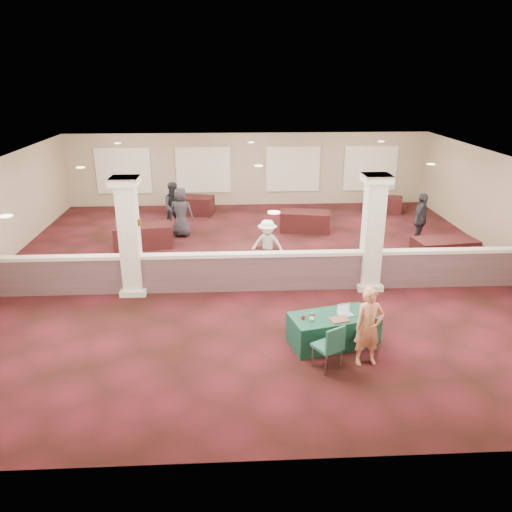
{
  "coord_description": "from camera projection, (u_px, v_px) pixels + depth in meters",
  "views": [
    {
      "loc": [
        -0.83,
        -14.17,
        5.71
      ],
      "look_at": [
        -0.18,
        -2.0,
        1.19
      ],
      "focal_mm": 35.0,
      "sensor_mm": 36.0,
      "label": 1
    }
  ],
  "objects": [
    {
      "name": "yarn_red",
      "position": [
        303.0,
        317.0,
        10.74
      ],
      "size": [
        0.1,
        0.1,
        0.1
      ],
      "primitive_type": "sphere",
      "color": "maroon",
      "rests_on": "near_table"
    },
    {
      "name": "attendee_a",
      "position": [
        175.0,
        207.0,
        18.57
      ],
      "size": [
        1.01,
        0.72,
        1.9
      ],
      "primitive_type": "imported",
      "rotation": [
        0.0,
        0.0,
        0.25
      ],
      "color": "black",
      "rests_on": "ground"
    },
    {
      "name": "ground",
      "position": [
        258.0,
        270.0,
        15.29
      ],
      "size": [
        16.0,
        16.0,
        0.0
      ],
      "primitive_type": "plane",
      "color": "#48121A",
      "rests_on": "ground"
    },
    {
      "name": "knitting",
      "position": [
        339.0,
        320.0,
        10.68
      ],
      "size": [
        0.44,
        0.37,
        0.03
      ],
      "primitive_type": "cube",
      "rotation": [
        0.0,
        0.0,
        0.24
      ],
      "color": "#B4501C",
      "rests_on": "near_table"
    },
    {
      "name": "partition_wall",
      "position": [
        262.0,
        271.0,
        13.69
      ],
      "size": [
        15.6,
        0.28,
        1.1
      ],
      "color": "#52373B",
      "rests_on": "ground"
    },
    {
      "name": "far_table_back_right",
      "position": [
        383.0,
        204.0,
        21.55
      ],
      "size": [
        1.78,
        1.29,
        0.65
      ],
      "primitive_type": "cube",
      "rotation": [
        0.0,
        0.0,
        -0.33
      ],
      "color": "black",
      "rests_on": "ground"
    },
    {
      "name": "column_right",
      "position": [
        372.0,
        232.0,
        13.47
      ],
      "size": [
        0.72,
        0.72,
        3.2
      ],
      "color": "white",
      "rests_on": "ground"
    },
    {
      "name": "attendee_d",
      "position": [
        181.0,
        212.0,
        18.13
      ],
      "size": [
        0.96,
        0.62,
        1.8
      ],
      "primitive_type": "imported",
      "rotation": [
        0.0,
        0.0,
        2.98
      ],
      "color": "black",
      "rests_on": "ground"
    },
    {
      "name": "attendee_c",
      "position": [
        420.0,
        220.0,
        17.07
      ],
      "size": [
        1.09,
        1.18,
        1.86
      ],
      "primitive_type": "imported",
      "rotation": [
        0.0,
        0.0,
        0.9
      ],
      "color": "black",
      "rests_on": "ground"
    },
    {
      "name": "wall_front",
      "position": [
        290.0,
        372.0,
        7.25
      ],
      "size": [
        16.0,
        0.04,
        3.2
      ],
      "primitive_type": "cube",
      "color": "gray",
      "rests_on": "ground"
    },
    {
      "name": "conf_chair_side",
      "position": [
        331.0,
        344.0,
        9.97
      ],
      "size": [
        0.68,
        0.68,
        1.0
      ],
      "rotation": [
        0.0,
        0.0,
        0.52
      ],
      "color": "#205F4F",
      "rests_on": "ground"
    },
    {
      "name": "ceiling",
      "position": [
        259.0,
        165.0,
        14.18
      ],
      "size": [
        16.0,
        16.0,
        0.02
      ],
      "primitive_type": "cube",
      "color": "white",
      "rests_on": "wall_back"
    },
    {
      "name": "woman",
      "position": [
        369.0,
        327.0,
        10.12
      ],
      "size": [
        0.66,
        0.49,
        1.68
      ],
      "primitive_type": "imported",
      "rotation": [
        0.0,
        0.0,
        0.15
      ],
      "color": "#EC8066",
      "rests_on": "ground"
    },
    {
      "name": "attendee_b",
      "position": [
        267.0,
        245.0,
        15.03
      ],
      "size": [
        1.08,
        0.66,
        1.58
      ],
      "primitive_type": "imported",
      "rotation": [
        0.0,
        0.0,
        -0.21
      ],
      "color": "silver",
      "rests_on": "ground"
    },
    {
      "name": "far_table_front_right",
      "position": [
        444.0,
        251.0,
        15.73
      ],
      "size": [
        2.02,
        1.19,
        0.78
      ],
      "primitive_type": "cube",
      "rotation": [
        0.0,
        0.0,
        0.13
      ],
      "color": "black",
      "rests_on": "ground"
    },
    {
      "name": "near_table",
      "position": [
        332.0,
        330.0,
        11.01
      ],
      "size": [
        1.98,
        1.31,
        0.7
      ],
      "primitive_type": "cube",
      "rotation": [
        0.0,
        0.0,
        0.24
      ],
      "color": "#103B30",
      "rests_on": "ground"
    },
    {
      "name": "far_table_front_center",
      "position": [
        253.0,
        256.0,
        15.45
      ],
      "size": [
        1.64,
        0.83,
        0.66
      ],
      "primitive_type": "cube",
      "rotation": [
        0.0,
        0.0,
        -0.01
      ],
      "color": "black",
      "rests_on": "ground"
    },
    {
      "name": "screen_glow",
      "position": [
        343.0,
        308.0,
        10.98
      ],
      "size": [
        0.28,
        0.07,
        0.18
      ],
      "primitive_type": "cube",
      "rotation": [
        0.0,
        0.0,
        0.24
      ],
      "color": "silver",
      "rests_on": "near_table"
    },
    {
      "name": "scissors",
      "position": [
        364.0,
        317.0,
        10.81
      ],
      "size": [
        0.12,
        0.05,
        0.01
      ],
      "primitive_type": "cube",
      "rotation": [
        0.0,
        0.0,
        0.24
      ],
      "color": "red",
      "rests_on": "near_table"
    },
    {
      "name": "column_left",
      "position": [
        130.0,
        236.0,
        13.15
      ],
      "size": [
        0.72,
        0.72,
        3.2
      ],
      "color": "white",
      "rests_on": "ground"
    },
    {
      "name": "wall_back",
      "position": [
        248.0,
        169.0,
        22.23
      ],
      "size": [
        16.0,
        0.04,
        3.2
      ],
      "primitive_type": "cube",
      "color": "gray",
      "rests_on": "ground"
    },
    {
      "name": "laptop_base",
      "position": [
        345.0,
        315.0,
        10.92
      ],
      "size": [
        0.36,
        0.29,
        0.02
      ],
      "primitive_type": "cube",
      "rotation": [
        0.0,
        0.0,
        0.24
      ],
      "color": "silver",
      "rests_on": "near_table"
    },
    {
      "name": "far_table_front_left",
      "position": [
        143.0,
        236.0,
        17.16
      ],
      "size": [
        2.06,
        1.25,
        0.78
      ],
      "primitive_type": "cube",
      "rotation": [
        0.0,
        0.0,
        0.15
      ],
      "color": "black",
      "rests_on": "ground"
    },
    {
      "name": "far_table_back_left",
      "position": [
        191.0,
        205.0,
        21.13
      ],
      "size": [
        2.01,
        1.28,
        0.76
      ],
      "primitive_type": "cube",
      "rotation": [
        0.0,
        0.0,
        -0.2
      ],
      "color": "black",
      "rests_on": "ground"
    },
    {
      "name": "conf_chair_main",
      "position": [
        369.0,
        333.0,
        10.37
      ],
      "size": [
        0.63,
        0.64,
        1.03
      ],
      "rotation": [
        0.0,
        0.0,
        -0.27
      ],
      "color": "#205F4F",
      "rests_on": "ground"
    },
    {
      "name": "yarn_grey",
      "position": [
        312.0,
        314.0,
        10.86
      ],
      "size": [
        0.1,
        0.1,
        0.1
      ],
      "primitive_type": "sphere",
      "color": "#55555B",
      "rests_on": "near_table"
    },
    {
      "name": "far_table_back_center",
      "position": [
        305.0,
        221.0,
        18.89
      ],
      "size": [
        1.98,
        1.27,
        0.74
      ],
      "primitive_type": "cube",
      "rotation": [
        0.0,
        0.0,
        -0.2
      ],
      "color": "black",
      "rests_on": "ground"
    },
    {
      "name": "sconce_right",
      "position": [
        139.0,
        222.0,
        13.04
      ],
      "size": [
        0.12,
        0.12,
        0.18
      ],
      "color": "brown",
      "rests_on": "column_left"
    },
    {
      "name": "laptop_screen",
      "position": [
        343.0,
        308.0,
        10.98
      ],
      "size": [
        0.31,
        0.09,
        0.21
      ],
      "primitive_type": "cube",
      "rotation": [
        0.0,
        0.0,
        0.24
      ],
      "color": "silver",
      "rests_on": "near_table"
    },
    {
      "name": "sconce_left",
      "position": [
        118.0,
        223.0,
        13.01
      ],
      "size": [
        0.12,
        0.12,
        0.18
      ],
      "color": "brown",
      "rests_on": "column_left"
    },
    {
      "name": "yarn_cream",
      "position": [
        312.0,
        319.0,
        10.64
      ],
      "size": [
        0.11,
        0.11,
        0.11
      ],
      "primitive_type": "sphere",
      "color": "beige",
      "rests_on": "near_table"
    }
  ]
}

